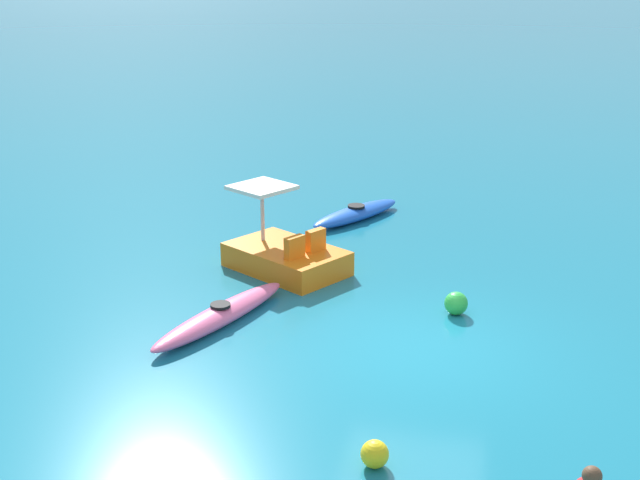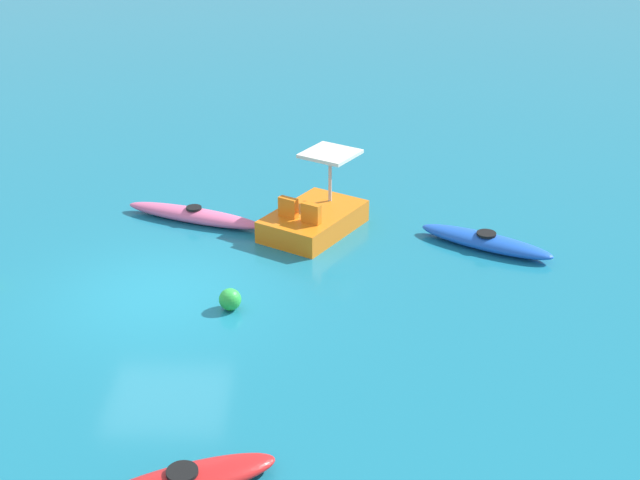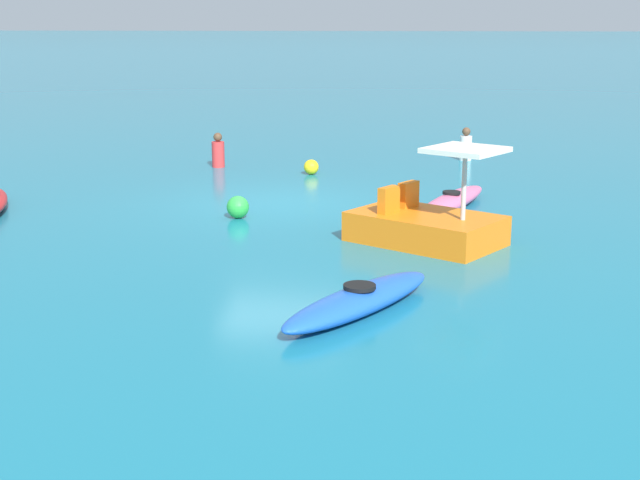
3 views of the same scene
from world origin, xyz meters
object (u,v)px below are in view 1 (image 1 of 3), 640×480
at_px(buoy_yellow, 375,454).
at_px(buoy_green, 456,303).
at_px(kayak_blue, 356,213).
at_px(pedal_boat_orange, 286,255).
at_px(kayak_pink, 221,315).

xyz_separation_m(buoy_yellow, buoy_green, (-4.99, 0.74, 0.03)).
height_order(kayak_blue, pedal_boat_orange, pedal_boat_orange).
relative_size(kayak_pink, buoy_yellow, 9.45).
xyz_separation_m(kayak_pink, buoy_yellow, (3.73, 3.29, 0.02)).
height_order(kayak_pink, kayak_blue, same).
xyz_separation_m(kayak_blue, buoy_green, (5.24, 2.72, 0.05)).
relative_size(kayak_blue, buoy_green, 6.88).
xyz_separation_m(pedal_boat_orange, buoy_green, (1.51, 3.55, -0.12)).
height_order(kayak_blue, buoy_green, buoy_green).
xyz_separation_m(kayak_blue, buoy_yellow, (10.23, 1.99, 0.02)).
height_order(buoy_yellow, buoy_green, buoy_green).
height_order(pedal_boat_orange, buoy_green, pedal_boat_orange).
height_order(kayak_pink, buoy_green, buoy_green).
distance_m(buoy_yellow, buoy_green, 5.04).
xyz_separation_m(kayak_pink, pedal_boat_orange, (-2.77, 0.47, 0.17)).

